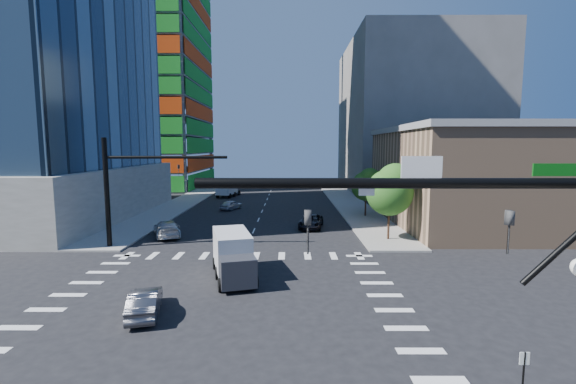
{
  "coord_description": "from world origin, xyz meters",
  "views": [
    {
      "loc": [
        3.58,
        -19.98,
        8.34
      ],
      "look_at": [
        3.49,
        8.0,
        5.1
      ],
      "focal_mm": 24.0,
      "sensor_mm": 36.0,
      "label": 1
    }
  ],
  "objects": [
    {
      "name": "signal_mast_nw",
      "position": [
        -10.0,
        11.5,
        5.49
      ],
      "size": [
        10.2,
        0.4,
        9.0
      ],
      "color": "black",
      "rests_on": "sidewalk_nw"
    },
    {
      "name": "ground",
      "position": [
        0.0,
        0.0,
        0.0
      ],
      "size": [
        160.0,
        160.0,
        0.0
      ],
      "primitive_type": "plane",
      "color": "black",
      "rests_on": "ground"
    },
    {
      "name": "sidewalk_ne",
      "position": [
        12.5,
        40.0,
        0.07
      ],
      "size": [
        5.0,
        60.0,
        0.15
      ],
      "primitive_type": "cube",
      "color": "gray",
      "rests_on": "ground"
    },
    {
      "name": "tree_south",
      "position": [
        12.63,
        13.9,
        4.69
      ],
      "size": [
        4.16,
        4.16,
        6.82
      ],
      "color": "#382316",
      "rests_on": "sidewalk_ne"
    },
    {
      "name": "car_sb_mid",
      "position": [
        -4.29,
        31.37,
        0.65
      ],
      "size": [
        2.92,
        4.08,
        1.29
      ],
      "primitive_type": "imported",
      "rotation": [
        0.0,
        0.0,
        2.73
      ],
      "color": "silver",
      "rests_on": "ground"
    },
    {
      "name": "box_truck_near",
      "position": [
        0.04,
        3.81,
        1.27
      ],
      "size": [
        3.66,
        5.87,
        2.86
      ],
      "rotation": [
        0.0,
        0.0,
        0.26
      ],
      "color": "black",
      "rests_on": "ground"
    },
    {
      "name": "car_sb_near",
      "position": [
        -7.96,
        15.52,
        0.76
      ],
      "size": [
        3.98,
        5.62,
        1.51
      ],
      "primitive_type": "imported",
      "rotation": [
        0.0,
        0.0,
        3.54
      ],
      "color": "silver",
      "rests_on": "ground"
    },
    {
      "name": "car_nb_far",
      "position": [
        5.84,
        19.43,
        0.68
      ],
      "size": [
        3.01,
        5.2,
        1.36
      ],
      "primitive_type": "imported",
      "rotation": [
        0.0,
        0.0,
        -0.16
      ],
      "color": "black",
      "rests_on": "ground"
    },
    {
      "name": "no_parking_sign",
      "position": [
        10.7,
        -9.0,
        1.38
      ],
      "size": [
        0.3,
        0.06,
        2.2
      ],
      "color": "black",
      "rests_on": "ground"
    },
    {
      "name": "bg_building_ne",
      "position": [
        27.0,
        55.0,
        14.0
      ],
      "size": [
        24.0,
        30.0,
        28.0
      ],
      "primitive_type": "cube",
      "color": "slate",
      "rests_on": "ground"
    },
    {
      "name": "road_markings",
      "position": [
        0.0,
        0.0,
        0.01
      ],
      "size": [
        20.0,
        20.0,
        0.01
      ],
      "primitive_type": "cube",
      "color": "silver",
      "rests_on": "ground"
    },
    {
      "name": "box_truck_far",
      "position": [
        -6.78,
        45.36,
        1.32
      ],
      "size": [
        3.52,
        6.06,
        2.98
      ],
      "rotation": [
        0.0,
        0.0,
        2.94
      ],
      "color": "black",
      "rests_on": "ground"
    },
    {
      "name": "construction_building",
      "position": [
        -27.41,
        61.93,
        24.61
      ],
      "size": [
        25.16,
        34.5,
        70.6
      ],
      "color": "gray",
      "rests_on": "ground"
    },
    {
      "name": "sidewalk_nw",
      "position": [
        -12.5,
        40.0,
        0.07
      ],
      "size": [
        5.0,
        60.0,
        0.15
      ],
      "primitive_type": "cube",
      "color": "gray",
      "rests_on": "ground"
    },
    {
      "name": "car_sb_cross",
      "position": [
        -3.65,
        -1.53,
        0.65
      ],
      "size": [
        2.26,
        4.16,
        1.3
      ],
      "primitive_type": "imported",
      "rotation": [
        0.0,
        0.0,
        3.38
      ],
      "color": "#505055",
      "rests_on": "ground"
    },
    {
      "name": "commercial_building",
      "position": [
        25.0,
        22.0,
        5.31
      ],
      "size": [
        20.5,
        22.5,
        10.6
      ],
      "color": "tan",
      "rests_on": "ground"
    },
    {
      "name": "tree_north",
      "position": [
        12.93,
        25.9,
        3.99
      ],
      "size": [
        3.54,
        3.52,
        5.78
      ],
      "color": "#382316",
      "rests_on": "sidewalk_ne"
    }
  ]
}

